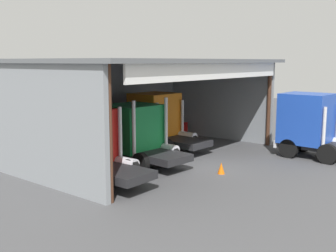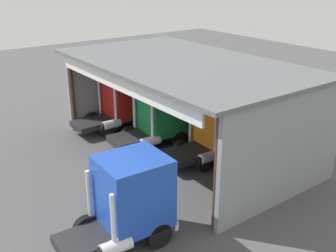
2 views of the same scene
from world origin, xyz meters
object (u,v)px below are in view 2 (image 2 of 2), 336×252
(truck_green_left_bay, at_px, (159,118))
(truck_orange_center_bay, at_px, (217,128))
(oil_drum, at_px, (274,158))
(truck_red_center_right_bay, at_px, (120,103))
(traffic_cone, at_px, (102,164))
(truck_blue_right_bay, at_px, (129,199))
(tool_cart, at_px, (294,169))

(truck_green_left_bay, bearing_deg, truck_orange_center_bay, 27.04)
(truck_orange_center_bay, distance_m, oil_drum, 3.65)
(truck_red_center_right_bay, relative_size, oil_drum, 5.33)
(traffic_cone, bearing_deg, truck_blue_right_bay, -17.71)
(truck_green_left_bay, xyz_separation_m, oil_drum, (6.49, 3.35, -1.23))
(truck_blue_right_bay, bearing_deg, traffic_cone, 164.68)
(truck_red_center_right_bay, distance_m, tool_cart, 12.47)
(truck_blue_right_bay, relative_size, traffic_cone, 8.42)
(truck_blue_right_bay, xyz_separation_m, oil_drum, (-0.92, 10.02, -1.47))
(truck_red_center_right_bay, height_order, truck_green_left_bay, truck_green_left_bay)
(truck_blue_right_bay, bearing_deg, truck_red_center_right_bay, 153.82)
(oil_drum, relative_size, traffic_cone, 1.69)
(oil_drum, distance_m, tool_cart, 1.58)
(truck_orange_center_bay, bearing_deg, tool_cart, 22.19)
(tool_cart, xyz_separation_m, traffic_cone, (-6.95, -7.69, -0.22))
(truck_green_left_bay, height_order, truck_blue_right_bay, truck_blue_right_bay)
(truck_green_left_bay, height_order, truck_orange_center_bay, truck_green_left_bay)
(truck_orange_center_bay, distance_m, tool_cart, 4.84)
(truck_orange_center_bay, height_order, truck_blue_right_bay, truck_blue_right_bay)
(truck_green_left_bay, relative_size, truck_orange_center_bay, 0.96)
(truck_red_center_right_bay, height_order, oil_drum, truck_red_center_right_bay)
(oil_drum, distance_m, traffic_cone, 9.66)
(truck_red_center_right_bay, height_order, tool_cart, truck_red_center_right_bay)
(truck_red_center_right_bay, distance_m, truck_orange_center_bay, 7.75)
(truck_orange_center_bay, xyz_separation_m, traffic_cone, (-2.55, -6.16, -1.54))
(truck_red_center_right_bay, relative_size, truck_green_left_bay, 1.00)
(truck_orange_center_bay, height_order, oil_drum, truck_orange_center_bay)
(truck_red_center_right_bay, bearing_deg, oil_drum, 20.62)
(truck_blue_right_bay, bearing_deg, oil_drum, 97.62)
(tool_cart, distance_m, traffic_cone, 10.37)
(truck_green_left_bay, distance_m, truck_orange_center_bay, 3.94)
(truck_green_left_bay, xyz_separation_m, traffic_cone, (1.09, -4.65, -1.42))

